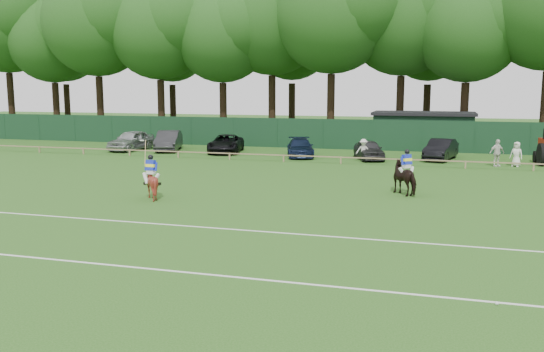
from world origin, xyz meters
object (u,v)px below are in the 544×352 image
at_px(sedan_silver, 131,140).
at_px(estate_black, 441,149).
at_px(horse_chestnut, 151,183).
at_px(utility_shed, 423,130).
at_px(polo_ball, 497,303).
at_px(spectator_mid, 497,153).
at_px(spectator_right, 516,154).
at_px(suv_black, 226,144).
at_px(horse_dark, 406,178).
at_px(spectator_left, 363,150).
at_px(sedan_grey, 169,141).
at_px(hatch_grey, 369,150).
at_px(sedan_navy, 300,148).

relative_size(sedan_silver, estate_black, 1.07).
bearing_deg(horse_chestnut, utility_shed, -111.04).
bearing_deg(polo_ball, horse_chestnut, 145.99).
height_order(estate_black, spectator_mid, spectator_mid).
distance_m(sedan_silver, spectator_mid, 27.91).
distance_m(horse_chestnut, spectator_right, 24.11).
height_order(suv_black, spectator_right, spectator_right).
height_order(horse_dark, spectator_left, horse_dark).
relative_size(sedan_silver, sedan_grey, 0.97).
bearing_deg(hatch_grey, sedan_grey, 156.14).
bearing_deg(sedan_silver, sedan_navy, 3.44).
xyz_separation_m(suv_black, spectator_left, (11.09, -2.29, 0.08)).
bearing_deg(hatch_grey, polo_ball, -96.61).
distance_m(horse_chestnut, suv_black, 18.88).
bearing_deg(horse_chestnut, hatch_grey, -112.30).
relative_size(horse_dark, spectator_right, 1.19).
xyz_separation_m(horse_dark, estate_black, (1.62, 14.25, -0.08)).
bearing_deg(estate_black, hatch_grey, -152.64).
distance_m(spectator_left, polo_ball, 26.73).
relative_size(horse_dark, horse_chestnut, 1.31).
height_order(estate_black, utility_shed, utility_shed).
relative_size(suv_black, utility_shed, 0.60).
bearing_deg(horse_dark, horse_chestnut, -20.52).
distance_m(horse_dark, polo_ball, 14.38).
bearing_deg(horse_dark, sedan_navy, -99.51).
xyz_separation_m(suv_black, estate_black, (16.28, 0.10, 0.03)).
xyz_separation_m(sedan_silver, estate_black, (24.33, 0.63, -0.07)).
relative_size(suv_black, sedan_navy, 1.10).
bearing_deg(spectator_right, sedan_navy, -158.82).
height_order(sedan_navy, spectator_left, spectator_left).
distance_m(sedan_grey, polo_ball, 36.20).
height_order(spectator_left, polo_ball, spectator_left).
relative_size(horse_chestnut, sedan_navy, 0.32).
xyz_separation_m(estate_black, spectator_right, (4.73, -2.30, 0.07)).
height_order(spectator_mid, spectator_right, spectator_mid).
distance_m(sedan_navy, spectator_mid, 13.65).
relative_size(horse_chestnut, utility_shed, 0.18).
distance_m(horse_chestnut, utility_shed, 28.93).
distance_m(estate_black, spectator_left, 5.71).
xyz_separation_m(hatch_grey, spectator_mid, (8.45, -1.37, 0.19)).
xyz_separation_m(suv_black, spectator_right, (21.01, -2.20, 0.11)).
relative_size(sedan_silver, suv_black, 0.94).
bearing_deg(spectator_mid, estate_black, 113.84).
height_order(sedan_silver, sedan_navy, sedan_silver).
bearing_deg(horse_dark, estate_black, -138.38).
bearing_deg(spectator_right, sedan_silver, -156.95).
relative_size(hatch_grey, utility_shed, 0.49).
bearing_deg(sedan_grey, sedan_navy, -22.81).
bearing_deg(spectator_right, horse_dark, -91.65).
distance_m(spectator_right, utility_shed, 11.92).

